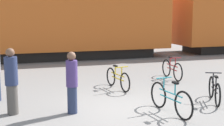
% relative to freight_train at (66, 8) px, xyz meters
% --- Properties ---
extents(ground_plane, '(80.00, 80.00, 0.00)m').
position_rel_freight_train_xyz_m(ground_plane, '(0.00, -9.96, -2.85)').
color(ground_plane, gray).
extents(freight_train, '(37.03, 3.04, 5.43)m').
position_rel_freight_train_xyz_m(freight_train, '(0.00, 0.00, 0.00)').
color(freight_train, black).
rests_on(freight_train, ground_plane).
extents(rail_near, '(49.03, 0.07, 0.01)m').
position_rel_freight_train_xyz_m(rail_near, '(0.00, -0.72, -2.84)').
color(rail_near, '#4C4238').
rests_on(rail_near, ground_plane).
extents(rail_far, '(49.03, 0.07, 0.01)m').
position_rel_freight_train_xyz_m(rail_far, '(0.00, 0.72, -2.84)').
color(rail_far, '#4C4238').
rests_on(rail_far, ground_plane).
extents(bicycle_maroon, '(0.46, 1.67, 0.88)m').
position_rel_freight_train_xyz_m(bicycle_maroon, '(2.99, -6.81, -2.47)').
color(bicycle_maroon, black).
rests_on(bicycle_maroon, ground_plane).
extents(bicycle_yellow, '(0.46, 1.69, 0.81)m').
position_rel_freight_train_xyz_m(bicycle_yellow, '(0.47, -7.73, -2.50)').
color(bicycle_yellow, black).
rests_on(bicycle_yellow, ground_plane).
extents(bicycle_teal, '(0.46, 1.80, 0.89)m').
position_rel_freight_train_xyz_m(bicycle_teal, '(0.93, -10.62, -2.47)').
color(bicycle_teal, black).
rests_on(bicycle_teal, ground_plane).
extents(bicycle_black, '(0.72, 1.50, 0.83)m').
position_rel_freight_train_xyz_m(bicycle_black, '(2.62, -10.07, -2.49)').
color(bicycle_black, black).
rests_on(bicycle_black, ground_plane).
extents(person_in_purple, '(0.29, 0.29, 1.59)m').
position_rel_freight_train_xyz_m(person_in_purple, '(-1.44, -9.87, -2.04)').
color(person_in_purple, '#283351').
rests_on(person_in_purple, ground_plane).
extents(person_in_navy, '(0.32, 0.32, 1.69)m').
position_rel_freight_train_xyz_m(person_in_navy, '(-2.90, -9.50, -1.99)').
color(person_in_navy, '#514C47').
rests_on(person_in_navy, ground_plane).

